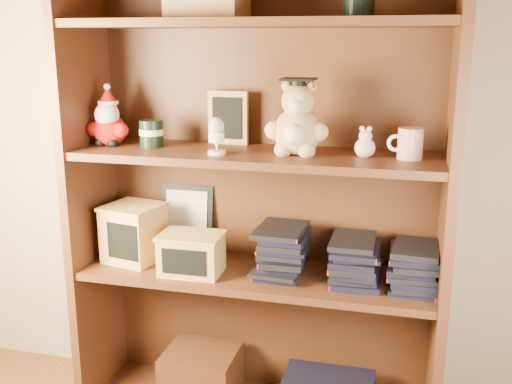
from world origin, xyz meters
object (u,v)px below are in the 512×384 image
at_px(grad_teddy_bear, 297,125).
at_px(teacher_mug, 409,144).
at_px(treats_box, 134,232).
at_px(bookcase, 259,200).

bearing_deg(grad_teddy_bear, teacher_mug, 1.23).
bearing_deg(teacher_mug, grad_teddy_bear, -178.77).
xyz_separation_m(grad_teddy_bear, teacher_mug, (0.33, 0.01, -0.04)).
xyz_separation_m(grad_teddy_bear, treats_box, (-0.56, 0.01, -0.39)).
bearing_deg(treats_box, teacher_mug, 0.05).
relative_size(grad_teddy_bear, teacher_mug, 2.28).
relative_size(grad_teddy_bear, treats_box, 1.12).
height_order(bookcase, teacher_mug, bookcase).
distance_m(bookcase, teacher_mug, 0.52).
relative_size(teacher_mug, treats_box, 0.49).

